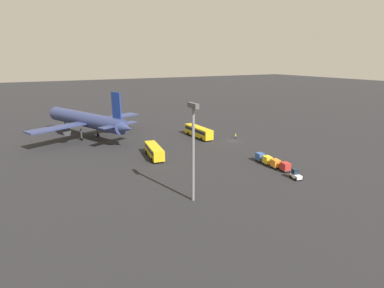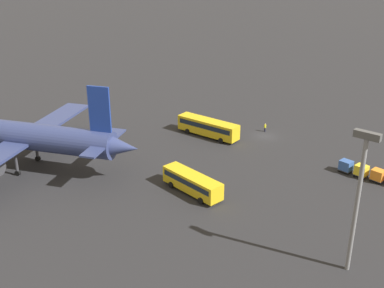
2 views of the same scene
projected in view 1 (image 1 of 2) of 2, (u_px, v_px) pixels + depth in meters
name	position (u px, v px, depth m)	size (l,w,h in m)	color
ground_plane	(232.00, 141.00, 91.11)	(600.00, 600.00, 0.00)	#232326
airplane	(86.00, 120.00, 92.73)	(41.08, 35.57, 15.33)	navy
shuttle_bus_near	(198.00, 131.00, 94.65)	(13.01, 3.58, 3.32)	gold
shuttle_bus_far	(154.00, 150.00, 75.35)	(10.98, 4.15, 3.02)	gold
baggage_tug	(296.00, 175.00, 62.00)	(2.56, 1.93, 2.10)	white
worker_person	(236.00, 136.00, 92.90)	(0.38, 0.38, 1.74)	#1E1E2D
cargo_cart_red	(285.00, 166.00, 65.95)	(2.19, 1.92, 2.06)	#38383D
cargo_cart_orange	(275.00, 163.00, 68.02)	(2.19, 1.92, 2.06)	#38383D
cargo_cart_yellow	(267.00, 160.00, 70.26)	(2.19, 1.92, 2.06)	#38383D
cargo_cart_blue	(260.00, 157.00, 72.58)	(2.19, 1.92, 2.06)	#38383D
light_pole	(193.00, 143.00, 49.95)	(2.80, 0.70, 17.21)	slate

